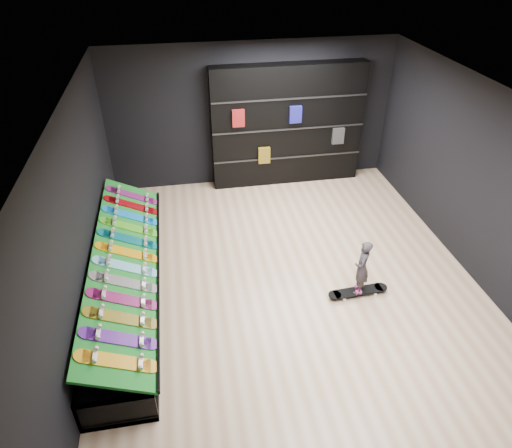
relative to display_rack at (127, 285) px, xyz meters
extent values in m
cube|color=beige|center=(2.55, 0.00, -0.25)|extent=(6.00, 7.00, 0.01)
cube|color=white|center=(2.55, 0.00, 2.75)|extent=(6.00, 7.00, 0.01)
cube|color=black|center=(2.55, 3.50, 1.25)|extent=(6.00, 0.02, 3.00)
cube|color=black|center=(2.55, -3.50, 1.25)|extent=(6.00, 0.02, 3.00)
cube|color=black|center=(-0.45, 0.00, 1.25)|extent=(0.02, 7.00, 3.00)
cube|color=black|center=(5.55, 0.00, 1.25)|extent=(0.02, 7.00, 3.00)
cube|color=#106A1C|center=(0.05, 0.00, 0.46)|extent=(0.92, 4.50, 0.46)
cube|color=black|center=(3.28, 3.32, 1.04)|extent=(3.21, 0.37, 2.57)
imported|color=black|center=(3.54, -0.59, 0.12)|extent=(0.23, 0.26, 0.56)
camera|label=1|loc=(1.02, -5.56, 4.70)|focal=32.00mm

